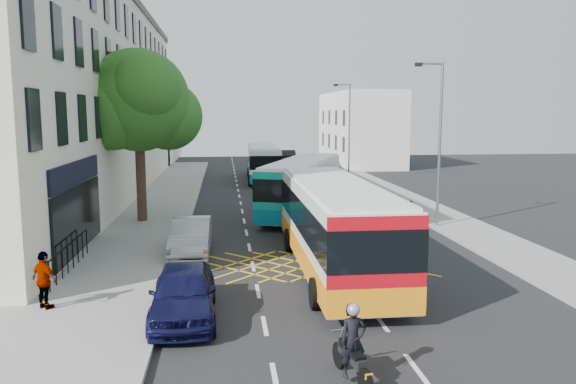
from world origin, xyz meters
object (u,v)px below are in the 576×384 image
object	(u,v)px
lamp_near	(438,135)
distant_car_silver	(332,169)
motorbike	(353,345)
parked_car_blue	(184,293)
pedestrian_far	(44,280)
bus_far	(263,162)
bus_near	(335,225)
bus_mid	(303,185)
parked_car_silver	(191,237)
distant_car_grey	(264,165)
street_tree	(138,101)
red_hatchback	(377,207)
lamp_far	(348,126)
distant_car_dark	(288,156)

from	to	relation	value
lamp_near	distant_car_silver	world-z (taller)	lamp_near
motorbike	parked_car_blue	bearing A→B (deg)	121.98
pedestrian_far	bus_far	bearing A→B (deg)	-67.67
motorbike	pedestrian_far	xyz separation A→B (m)	(-7.79, 5.06, 0.16)
pedestrian_far	bus_near	bearing A→B (deg)	-122.34
bus_mid	bus_far	distance (m)	16.21
parked_car_silver	distant_car_grey	bearing A→B (deg)	81.30
street_tree	pedestrian_far	size ratio (longest dim) A/B	5.25
red_hatchback	bus_near	bearing A→B (deg)	58.79
distant_car_silver	lamp_far	bearing A→B (deg)	104.67
distant_car_silver	bus_near	bearing A→B (deg)	81.46
bus_near	pedestrian_far	size ratio (longest dim) A/B	6.92
bus_near	red_hatchback	world-z (taller)	bus_near
parked_car_silver	bus_far	bearing A→B (deg)	80.02
bus_mid	distant_car_silver	size ratio (longest dim) A/B	2.61
lamp_far	bus_mid	size ratio (longest dim) A/B	0.71
bus_near	parked_car_blue	bearing A→B (deg)	-140.30
parked_car_blue	bus_near	bearing A→B (deg)	38.20
bus_mid	distant_car_silver	xyz separation A→B (m)	(5.30, 18.44, -0.90)
pedestrian_far	distant_car_dark	bearing A→B (deg)	-67.03
bus_mid	distant_car_dark	world-z (taller)	bus_mid
street_tree	lamp_near	size ratio (longest dim) A/B	1.10
motorbike	distant_car_silver	world-z (taller)	motorbike
bus_near	distant_car_grey	size ratio (longest dim) A/B	2.30
parked_car_silver	distant_car_silver	bearing A→B (deg)	68.46
bus_near	red_hatchback	xyz separation A→B (m)	(4.19, 9.42, -1.00)
red_hatchback	pedestrian_far	size ratio (longest dim) A/B	2.96
street_tree	red_hatchback	xyz separation A→B (m)	(12.40, -0.55, -5.57)
bus_mid	parked_car_silver	world-z (taller)	bus_mid
distant_car_grey	distant_car_dark	xyz separation A→B (m)	(3.49, 10.42, 0.05)
lamp_near	pedestrian_far	bearing A→B (deg)	-146.41
motorbike	distant_car_grey	world-z (taller)	motorbike
bus_far	distant_car_dark	world-z (taller)	bus_far
distant_car_silver	pedestrian_far	world-z (taller)	pedestrian_far
lamp_near	bus_near	size ratio (longest dim) A/B	0.69
lamp_near	parked_car_silver	size ratio (longest dim) A/B	1.81
distant_car_grey	distant_car_dark	distance (m)	10.99
distant_car_grey	lamp_far	bearing A→B (deg)	-49.75
lamp_far	distant_car_silver	xyz separation A→B (m)	(-0.70, 3.18, -3.88)
motorbike	parked_car_silver	size ratio (longest dim) A/B	0.44
lamp_far	distant_car_grey	world-z (taller)	lamp_far
lamp_near	distant_car_silver	distance (m)	23.52
motorbike	parked_car_silver	bearing A→B (deg)	98.78
bus_mid	pedestrian_far	distance (m)	17.87
bus_far	street_tree	bearing A→B (deg)	-111.09
bus_far	distant_car_grey	size ratio (longest dim) A/B	2.12
parked_car_silver	red_hatchback	xyz separation A→B (m)	(9.49, 6.29, -0.01)
bus_far	parked_car_silver	distance (m)	25.25
lamp_near	lamp_far	distance (m)	20.00
lamp_near	red_hatchback	world-z (taller)	lamp_near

